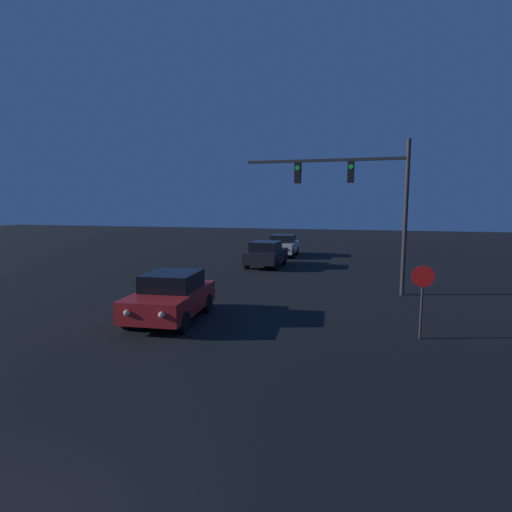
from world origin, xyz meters
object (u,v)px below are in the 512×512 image
(car_mid, at_px, (266,254))
(car_far, at_px, (283,245))
(stop_sign, at_px, (422,289))
(car_near, at_px, (171,296))
(traffic_signal_mast, at_px, (361,191))

(car_mid, xyz_separation_m, car_far, (0.01, 5.42, 0.00))
(car_far, distance_m, stop_sign, 18.86)
(car_near, height_order, car_far, same)
(car_mid, bearing_deg, stop_sign, -56.81)
(traffic_signal_mast, height_order, stop_sign, traffic_signal_mast)
(car_mid, relative_size, stop_sign, 1.86)
(car_mid, height_order, car_far, same)
(car_near, distance_m, traffic_signal_mast, 9.14)
(car_near, relative_size, traffic_signal_mast, 0.59)
(car_near, distance_m, car_far, 17.44)
(stop_sign, bearing_deg, car_mid, 121.73)
(car_near, bearing_deg, car_mid, -96.20)
(traffic_signal_mast, xyz_separation_m, stop_sign, (1.78, -5.81, -2.95))
(car_mid, height_order, stop_sign, stop_sign)
(traffic_signal_mast, bearing_deg, car_near, -135.54)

